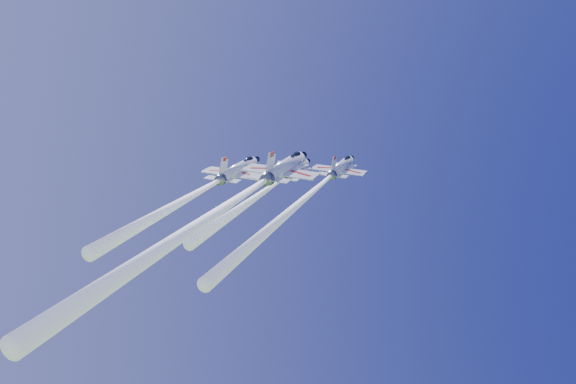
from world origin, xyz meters
TOP-DOWN VIEW (x-y plane):
  - jet_lead at (-6.28, -3.02)m, footprint 28.02×23.23m
  - jet_left at (-16.89, -1.87)m, footprint 29.89×24.63m
  - jet_right at (-8.23, -15.74)m, footprint 32.36×27.41m
  - jet_slot at (-21.01, -16.86)m, footprint 39.29×33.02m

SIDE VIEW (x-z plane):
  - jet_slot at x=-21.01m, z-range 63.49..107.93m
  - jet_right at x=-8.23m, z-range 69.08..107.39m
  - jet_left at x=-16.89m, z-range 75.04..105.77m
  - jet_lead at x=-6.28m, z-range 76.92..106.15m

